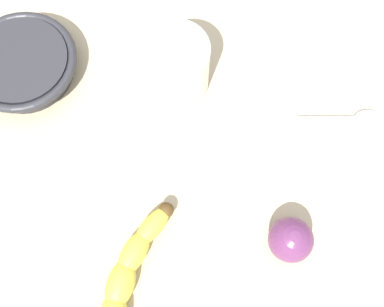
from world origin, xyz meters
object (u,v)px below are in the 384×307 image
banana (125,303)px  plum_fruit (291,240)px  ceramic_bowl (22,64)px  smoothie_glass (176,67)px  teaspoon (363,118)px

banana → plum_fruit: 20.54cm
banana → plum_fruit: (19.18, 7.28, 1.05)cm
ceramic_bowl → plum_fruit: plum_fruit is taller
smoothie_glass → teaspoon: size_ratio=0.79×
banana → teaspoon: bearing=137.3°
smoothie_glass → teaspoon: (24.96, -5.03, -4.04)cm
banana → plum_fruit: size_ratio=4.53×
plum_fruit → teaspoon: bearing=56.3°
plum_fruit → banana: bearing=-159.2°
ceramic_bowl → banana: bearing=-62.8°
ceramic_bowl → plum_fruit: bearing=-33.5°
plum_fruit → teaspoon: plum_fruit is taller
plum_fruit → teaspoon: 20.06cm
plum_fruit → ceramic_bowl: bearing=146.5°
smoothie_glass → ceramic_bowl: 21.02cm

